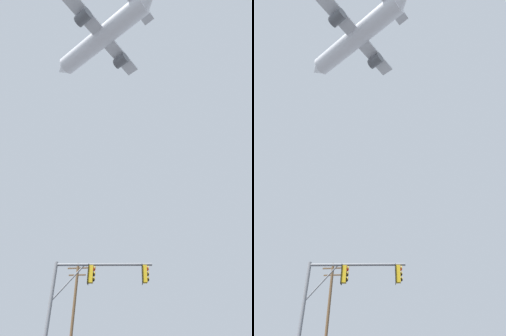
# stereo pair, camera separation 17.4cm
# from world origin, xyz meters

# --- Properties ---
(signal_pole_near) EXTENTS (5.52, 0.80, 5.82)m
(signal_pole_near) POSITION_xyz_m (-2.82, 8.34, 4.38)
(signal_pole_near) COLOR slate
(signal_pole_near) RESTS_ON ground
(utility_pole) EXTENTS (2.20, 0.28, 9.74)m
(utility_pole) POSITION_xyz_m (-7.33, 21.67, 5.17)
(utility_pole) COLOR brown
(utility_pole) RESTS_ON ground
(airplane) EXTENTS (22.78, 17.59, 6.80)m
(airplane) POSITION_xyz_m (-6.82, 19.81, 52.26)
(airplane) COLOR white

